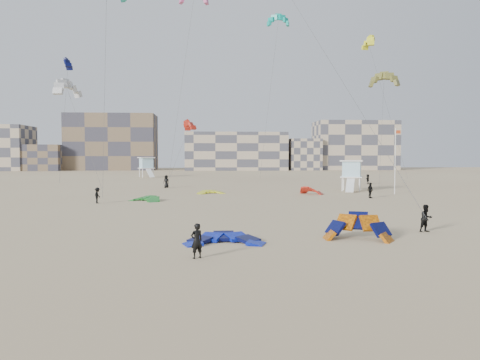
{
  "coord_description": "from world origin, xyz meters",
  "views": [
    {
      "loc": [
        1.0,
        -21.28,
        4.68
      ],
      "look_at": [
        2.89,
        6.0,
        3.24
      ],
      "focal_mm": 35.0,
      "sensor_mm": 36.0,
      "label": 1
    }
  ],
  "objects": [
    {
      "name": "lifeguard_tower_near",
      "position": [
        20.01,
        39.28,
        2.01
      ],
      "size": [
        3.7,
        6.01,
        4.06
      ],
      "rotation": [
        0.0,
        0.0,
        -0.36
      ],
      "color": "white",
      "rests_on": "ground"
    },
    {
      "name": "kite_fly_navy",
      "position": [
        -19.74,
        50.81,
        18.25
      ],
      "size": [
        3.74,
        10.53,
        18.52
      ],
      "rotation": [
        0.0,
        0.0,
        1.79
      ],
      "color": "#080C44",
      "rests_on": "ground"
    },
    {
      "name": "kitesurfer_main",
      "position": [
        0.49,
        -0.15,
        0.8
      ],
      "size": [
        0.7,
        0.62,
        1.61
      ],
      "primitive_type": "imported",
      "rotation": [
        0.0,
        0.0,
        3.65
      ],
      "color": "black",
      "rests_on": "ground"
    },
    {
      "name": "kitesurfer_b",
      "position": [
        14.31,
        6.22,
        0.84
      ],
      "size": [
        0.95,
        0.81,
        1.69
      ],
      "primitive_type": "imported",
      "rotation": [
        0.0,
        0.0,
        0.24
      ],
      "color": "black",
      "rests_on": "ground"
    },
    {
      "name": "kitesurfer_f",
      "position": [
        27.29,
        53.79,
        0.8
      ],
      "size": [
        0.77,
        1.56,
        1.61
      ],
      "primitive_type": "imported",
      "rotation": [
        0.0,
        0.0,
        -1.78
      ],
      "color": "black",
      "rests_on": "ground"
    },
    {
      "name": "kite_ground_orange",
      "position": [
        9.3,
        3.94,
        0.0
      ],
      "size": [
        4.64,
        4.64,
        3.69
      ],
      "primitive_type": null,
      "rotation": [
        0.85,
        0.0,
        -0.34
      ],
      "color": "orange",
      "rests_on": "ground"
    },
    {
      "name": "kite_ground_red_far",
      "position": [
        13.41,
        34.37,
        0.0
      ],
      "size": [
        4.11,
        4.07,
        2.63
      ],
      "primitive_type": null,
      "rotation": [
        0.57,
        0.0,
        2.22
      ],
      "color": "red",
      "rests_on": "ground"
    },
    {
      "name": "condo_west_b",
      "position": [
        -30.0,
        134.0,
        9.0
      ],
      "size": [
        28.0,
        14.0,
        18.0
      ],
      "primitive_type": "cube",
      "color": "brown",
      "rests_on": "ground"
    },
    {
      "name": "kite_fly_olive",
      "position": [
        21.27,
        31.65,
        13.26
      ],
      "size": [
        4.35,
        4.41,
        13.57
      ],
      "rotation": [
        0.0,
        0.0,
        -0.44
      ],
      "color": "brown",
      "rests_on": "ground"
    },
    {
      "name": "kite_fly_teal_b",
      "position": [
        12.19,
        52.8,
        25.78
      ],
      "size": [
        4.6,
        3.2,
        25.76
      ],
      "rotation": [
        0.0,
        0.0,
        -0.02
      ],
      "color": "#11AC95",
      "rests_on": "ground"
    },
    {
      "name": "kite_ground_yellow",
      "position": [
        1.4,
        36.12,
        0.0
      ],
      "size": [
        4.02,
        4.15,
        1.32
      ],
      "primitive_type": null,
      "rotation": [
        0.19,
        0.0,
        0.3
      ],
      "color": "#CBDC1D",
      "rests_on": "ground"
    },
    {
      "name": "kite_fly_grey",
      "position": [
        -16.38,
        38.64,
        12.87
      ],
      "size": [
        8.4,
        9.98,
        13.45
      ],
      "rotation": [
        0.0,
        0.0,
        1.11
      ],
      "color": "white",
      "rests_on": "ground"
    },
    {
      "name": "flagpole",
      "position": [
        23.65,
        33.78,
        4.21
      ],
      "size": [
        0.65,
        0.1,
        8.02
      ],
      "color": "white",
      "rests_on": "ground"
    },
    {
      "name": "kitesurfer_c",
      "position": [
        -9.78,
        25.16,
        0.78
      ],
      "size": [
        0.69,
        1.07,
        1.56
      ],
      "primitive_type": "imported",
      "rotation": [
        0.0,
        0.0,
        1.46
      ],
      "color": "black",
      "rests_on": "ground"
    },
    {
      "name": "condo_fill_right",
      "position": [
        32.0,
        128.0,
        5.0
      ],
      "size": [
        10.0,
        10.0,
        10.0
      ],
      "primitive_type": "cube",
      "color": "tan",
      "rests_on": "ground"
    },
    {
      "name": "kitesurfer_e",
      "position": [
        -4.99,
        46.83,
        0.92
      ],
      "size": [
        1.06,
        0.9,
        1.84
      ],
      "primitive_type": "imported",
      "rotation": [
        0.0,
        0.0,
        -0.42
      ],
      "color": "black",
      "rests_on": "ground"
    },
    {
      "name": "condo_fill_left",
      "position": [
        -50.0,
        128.0,
        4.0
      ],
      "size": [
        12.0,
        10.0,
        8.0
      ],
      "primitive_type": "cube",
      "color": "brown",
      "rests_on": "ground"
    },
    {
      "name": "kite_fly_yellow",
      "position": [
        26.94,
        53.41,
        22.77
      ],
      "size": [
        7.0,
        6.14,
        23.1
      ],
      "rotation": [
        0.0,
        0.0,
        -1.61
      ],
      "color": "#CBDC1D",
      "rests_on": "ground"
    },
    {
      "name": "condo_mid",
      "position": [
        10.0,
        130.0,
        6.0
      ],
      "size": [
        32.0,
        16.0,
        12.0
      ],
      "primitive_type": "cube",
      "color": "tan",
      "rests_on": "ground"
    },
    {
      "name": "kite_ground_green",
      "position": [
        -5.45,
        27.13,
        0.0
      ],
      "size": [
        4.99,
        5.04,
        1.84
      ],
      "primitive_type": null,
      "rotation": [
        0.26,
        0.0,
        -0.64
      ],
      "color": "#22812D",
      "rests_on": "ground"
    },
    {
      "name": "condo_east",
      "position": [
        50.0,
        132.0,
        8.0
      ],
      "size": [
        26.0,
        14.0,
        16.0
      ],
      "primitive_type": "cube",
      "color": "tan",
      "rests_on": "ground"
    },
    {
      "name": "lifeguard_tower_far",
      "position": [
        -12.24,
        80.78,
        2.13
      ],
      "size": [
        4.03,
        6.43,
        4.31
      ],
      "rotation": [
        0.0,
        0.0,
        0.43
      ],
      "color": "white",
      "rests_on": "ground"
    },
    {
      "name": "kitesurfer_d",
      "position": [
        18.83,
        28.76,
        0.86
      ],
      "size": [
        0.62,
        1.07,
        1.72
      ],
      "primitive_type": "imported",
      "rotation": [
        0.0,
        0.0,
        1.78
      ],
      "color": "black",
      "rests_on": "ground"
    },
    {
      "name": "kite_ground_blue",
      "position": [
        1.87,
        3.39,
        0.0
      ],
      "size": [
        3.84,
        4.06,
        1.62
      ],
      "primitive_type": null,
      "rotation": [
        0.19,
        0.0,
        -0.0
      ],
      "color": "#102FBF",
      "rests_on": "ground"
    },
    {
      "name": "kite_fly_red",
      "position": [
        -2.07,
        58.58,
        9.69
      ],
      "size": [
        5.57,
        4.46,
        10.24
      ],
      "rotation": [
        0.0,
        0.0,
        1.92
      ],
      "color": "red",
      "rests_on": "ground"
    },
    {
      "name": "ground",
      "position": [
        0.0,
        0.0,
        0.0
      ],
      "size": [
        320.0,
        320.0,
        0.0
      ],
      "primitive_type": "plane",
      "color": "tan",
      "rests_on": "ground"
    }
  ]
}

